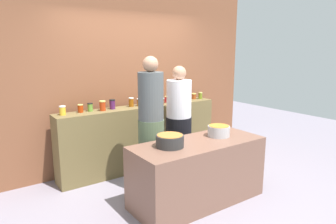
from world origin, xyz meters
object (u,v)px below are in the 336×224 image
at_px(preserve_jar_8, 156,101).
at_px(preserve_jar_12, 180,97).
at_px(preserve_jar_0, 63,110).
at_px(preserve_jar_2, 90,107).
at_px(preserve_jar_3, 103,106).
at_px(preserve_jar_4, 112,104).
at_px(preserve_jar_10, 167,99).
at_px(preserve_jar_9, 162,101).
at_px(preserve_jar_11, 178,99).
at_px(cook_in_cap, 179,127).
at_px(preserve_jar_1, 80,108).
at_px(preserve_jar_15, 200,95).
at_px(preserve_jar_7, 151,101).
at_px(cook_with_tongs, 151,132).
at_px(preserve_jar_14, 194,96).
at_px(preserve_jar_6, 139,102).
at_px(cooking_pot_left, 170,141).
at_px(cooking_pot_center, 219,131).
at_px(preserve_jar_5, 131,102).
at_px(preserve_jar_13, 189,97).

relative_size(preserve_jar_8, preserve_jar_12, 0.97).
bearing_deg(preserve_jar_0, preserve_jar_2, 4.82).
relative_size(preserve_jar_3, preserve_jar_4, 1.00).
bearing_deg(preserve_jar_10, preserve_jar_2, 178.45).
height_order(preserve_jar_9, preserve_jar_11, preserve_jar_11).
bearing_deg(preserve_jar_9, cook_in_cap, -94.22).
bearing_deg(preserve_jar_1, preserve_jar_15, -1.62).
height_order(preserve_jar_12, preserve_jar_15, same).
relative_size(preserve_jar_1, preserve_jar_7, 0.77).
bearing_deg(preserve_jar_4, cook_with_tongs, -80.98).
height_order(preserve_jar_0, preserve_jar_14, preserve_jar_0).
distance_m(preserve_jar_14, cook_with_tongs, 1.74).
xyz_separation_m(preserve_jar_6, cook_with_tongs, (-0.31, -0.86, -0.25)).
bearing_deg(preserve_jar_11, preserve_jar_1, 175.93).
height_order(preserve_jar_1, preserve_jar_14, preserve_jar_1).
bearing_deg(preserve_jar_8, preserve_jar_3, 175.43).
xyz_separation_m(preserve_jar_1, cook_in_cap, (1.28, -0.62, -0.33)).
distance_m(preserve_jar_11, preserve_jar_15, 0.54).
relative_size(preserve_jar_3, preserve_jar_15, 1.23).
distance_m(preserve_jar_8, cooking_pot_left, 1.46).
bearing_deg(cooking_pot_left, cook_with_tongs, 83.03).
relative_size(preserve_jar_2, preserve_jar_10, 1.11).
distance_m(preserve_jar_4, preserve_jar_8, 0.73).
relative_size(preserve_jar_4, preserve_jar_15, 1.23).
height_order(preserve_jar_1, preserve_jar_12, preserve_jar_12).
bearing_deg(preserve_jar_14, preserve_jar_1, 179.95).
bearing_deg(preserve_jar_10, preserve_jar_7, -165.15).
relative_size(preserve_jar_10, cook_with_tongs, 0.06).
relative_size(preserve_jar_3, cooking_pot_center, 0.51).
relative_size(preserve_jar_3, preserve_jar_8, 1.26).
relative_size(preserve_jar_3, preserve_jar_10, 1.36).
height_order(preserve_jar_2, preserve_jar_8, preserve_jar_2).
bearing_deg(preserve_jar_14, preserve_jar_11, -165.32).
distance_m(cooking_pot_center, cook_with_tongs, 0.88).
relative_size(preserve_jar_5, preserve_jar_11, 1.17).
relative_size(preserve_jar_11, cook_in_cap, 0.07).
xyz_separation_m(cooking_pot_left, cooking_pot_center, (0.78, -0.00, -0.00)).
height_order(preserve_jar_4, preserve_jar_13, preserve_jar_4).
height_order(preserve_jar_8, cooking_pot_left, preserve_jar_8).
xyz_separation_m(preserve_jar_0, preserve_jar_13, (2.15, -0.06, -0.01)).
height_order(preserve_jar_3, preserve_jar_8, preserve_jar_3).
bearing_deg(preserve_jar_11, preserve_jar_2, 175.47).
bearing_deg(preserve_jar_1, cooking_pot_left, -68.82).
height_order(preserve_jar_7, preserve_jar_8, preserve_jar_7).
bearing_deg(preserve_jar_7, preserve_jar_0, 175.75).
bearing_deg(preserve_jar_1, preserve_jar_3, -11.56).
bearing_deg(preserve_jar_7, preserve_jar_6, 153.64).
distance_m(cook_with_tongs, cook_in_cap, 0.73).
bearing_deg(preserve_jar_2, preserve_jar_9, -5.81).
xyz_separation_m(preserve_jar_9, preserve_jar_15, (0.87, 0.06, 0.01)).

